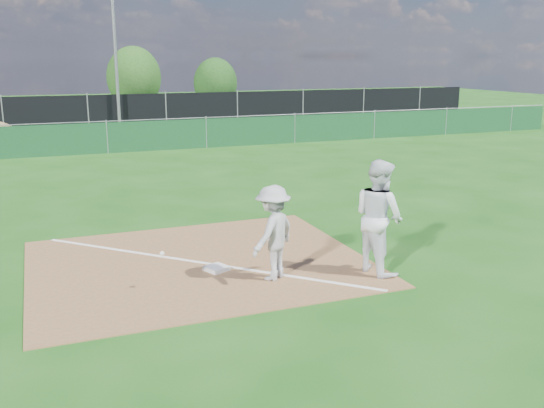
{
  "coord_description": "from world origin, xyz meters",
  "views": [
    {
      "loc": [
        -2.61,
        -9.32,
        3.71
      ],
      "look_at": [
        1.44,
        1.0,
        1.0
      ],
      "focal_mm": 40.0,
      "sensor_mm": 36.0,
      "label": 1
    }
  ],
  "objects": [
    {
      "name": "ground",
      "position": [
        0.0,
        10.0,
        0.0
      ],
      "size": [
        90.0,
        90.0,
        0.0
      ],
      "primitive_type": "plane",
      "color": "#154B10",
      "rests_on": "ground"
    },
    {
      "name": "car_mid",
      "position": [
        -1.86,
        27.24,
        0.76
      ],
      "size": [
        4.83,
        3.11,
        1.5
      ],
      "primitive_type": "imported",
      "rotation": [
        0.0,
        0.0,
        1.94
      ],
      "color": "black",
      "rests_on": "parking_lot"
    },
    {
      "name": "car_right",
      "position": [
        4.59,
        27.57,
        0.7
      ],
      "size": [
        5.09,
        2.96,
        1.39
      ],
      "primitive_type": "imported",
      "rotation": [
        0.0,
        0.0,
        1.35
      ],
      "color": "black",
      "rests_on": "parking_lot"
    },
    {
      "name": "first_base",
      "position": [
        0.18,
        0.48,
        0.06
      ],
      "size": [
        0.47,
        0.47,
        0.07
      ],
      "primitive_type": "cube",
      "rotation": [
        0.0,
        0.0,
        0.42
      ],
      "color": "white",
      "rests_on": "infield_dirt"
    },
    {
      "name": "foul_line",
      "position": [
        0.0,
        1.0,
        0.03
      ],
      "size": [
        5.01,
        5.01,
        0.01
      ],
      "primitive_type": "cube",
      "rotation": [
        0.0,
        0.0,
        0.79
      ],
      "color": "white",
      "rests_on": "infield_dirt"
    },
    {
      "name": "black_fence",
      "position": [
        0.0,
        23.0,
        0.9
      ],
      "size": [
        46.0,
        0.04,
        1.8
      ],
      "primitive_type": "cube",
      "color": "black",
      "rests_on": "ground"
    },
    {
      "name": "green_fence",
      "position": [
        0.0,
        15.0,
        0.6
      ],
      "size": [
        44.0,
        0.05,
        1.2
      ],
      "primitive_type": "cube",
      "color": "#103C1D",
      "rests_on": "ground"
    },
    {
      "name": "tree_right",
      "position": [
        9.55,
        32.6,
        1.87
      ],
      "size": [
        3.06,
        3.06,
        3.62
      ],
      "color": "#382316",
      "rests_on": "ground"
    },
    {
      "name": "runner",
      "position": [
        2.82,
        -0.55,
        1.01
      ],
      "size": [
        0.9,
        1.08,
        2.01
      ],
      "primitive_type": "imported",
      "rotation": [
        0.0,
        0.0,
        1.73
      ],
      "color": "white",
      "rests_on": "ground"
    },
    {
      "name": "play_at_first",
      "position": [
        0.97,
        -0.25,
        0.83
      ],
      "size": [
        2.49,
        1.1,
        1.62
      ],
      "color": "silver",
      "rests_on": "infield_dirt"
    },
    {
      "name": "infield_dirt",
      "position": [
        0.0,
        1.0,
        0.01
      ],
      "size": [
        6.0,
        5.0,
        0.02
      ],
      "primitive_type": "cube",
      "color": "brown",
      "rests_on": "ground"
    },
    {
      "name": "light_pole",
      "position": [
        1.5,
        22.7,
        4.0
      ],
      "size": [
        0.16,
        0.16,
        8.0
      ],
      "primitive_type": "cylinder",
      "color": "slate",
      "rests_on": "ground"
    },
    {
      "name": "tree_mid",
      "position": [
        4.1,
        34.04,
        2.27
      ],
      "size": [
        3.72,
        3.72,
        4.41
      ],
      "color": "#382316",
      "rests_on": "ground"
    },
    {
      "name": "parking_lot",
      "position": [
        0.0,
        28.0,
        0.01
      ],
      "size": [
        46.0,
        9.0,
        0.01
      ],
      "primitive_type": "cube",
      "color": "black",
      "rests_on": "ground"
    }
  ]
}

